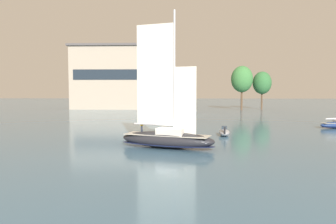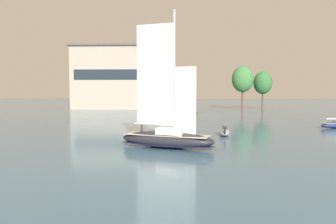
{
  "view_description": "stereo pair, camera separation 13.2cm",
  "coord_description": "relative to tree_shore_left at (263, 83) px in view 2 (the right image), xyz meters",
  "views": [
    {
      "loc": [
        1.59,
        -36.51,
        6.59
      ],
      "look_at": [
        0.0,
        3.0,
        3.85
      ],
      "focal_mm": 35.0,
      "sensor_mm": 36.0,
      "label": 1
    },
    {
      "loc": [
        1.73,
        -36.5,
        6.59
      ],
      "look_at": [
        0.0,
        3.0,
        3.85
      ],
      "focal_mm": 35.0,
      "sensor_mm": 36.0,
      "label": 2
    }
  ],
  "objects": [
    {
      "name": "ground_plane",
      "position": [
        -27.91,
        -71.47,
        -8.66
      ],
      "size": [
        400.0,
        400.0,
        0.0
      ],
      "primitive_type": "plane",
      "color": "#42667F"
    },
    {
      "name": "waterfront_building",
      "position": [
        -47.71,
        5.1,
        2.03
      ],
      "size": [
        31.28,
        17.77,
        21.3
      ],
      "color": "tan",
      "rests_on": "ground"
    },
    {
      "name": "tree_shore_left",
      "position": [
        0.0,
        0.0,
        0.0
      ],
      "size": [
        6.01,
        6.01,
        12.37
      ],
      "color": "brown",
      "rests_on": "ground"
    },
    {
      "name": "tree_shore_center",
      "position": [
        -7.23,
        -3.87,
        1.1
      ],
      "size": [
        6.77,
        6.77,
        13.94
      ],
      "color": "brown",
      "rests_on": "ground"
    },
    {
      "name": "sailboat_main",
      "position": [
        -27.9,
        -71.47,
        -7.47
      ],
      "size": [
        11.51,
        6.42,
        15.24
      ],
      "color": "#232328",
      "rests_on": "ground"
    },
    {
      "name": "sailboat_moored_near_marina",
      "position": [
        -24.61,
        -21.91,
        -7.93
      ],
      "size": [
        6.0,
        5.01,
        8.48
      ],
      "color": "navy",
      "rests_on": "ground"
    },
    {
      "name": "motor_tender",
      "position": [
        -20.18,
        -61.48,
        -8.19
      ],
      "size": [
        1.86,
        3.88,
        1.44
      ],
      "color": "#99999E",
      "rests_on": "ground"
    },
    {
      "name": "channel_buoy",
      "position": [
        -26.7,
        -55.2,
        -8.05
      ],
      "size": [
        0.85,
        0.85,
        1.58
      ],
      "color": "red",
      "rests_on": "ground"
    }
  ]
}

